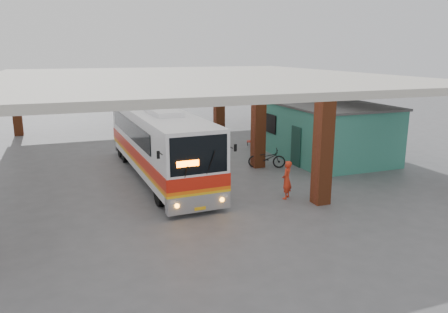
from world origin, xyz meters
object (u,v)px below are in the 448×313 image
motorcycle (267,158)px  pedestrian (287,180)px  red_chair (252,139)px  coach_bus (159,142)px

motorcycle → pedestrian: size_ratio=1.21×
motorcycle → red_chair: (1.55, 5.40, -0.12)m
motorcycle → pedestrian: (-1.37, -4.69, 0.29)m
coach_bus → motorcycle: size_ratio=6.11×
pedestrian → coach_bus: bearing=-94.3°
coach_bus → red_chair: (7.14, 5.04, -1.31)m
coach_bus → motorcycle: 5.72m
red_chair → coach_bus: bearing=-121.4°
coach_bus → motorcycle: (5.59, -0.36, -1.19)m
coach_bus → motorcycle: bearing=-6.0°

